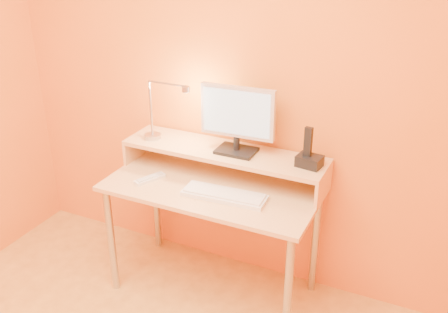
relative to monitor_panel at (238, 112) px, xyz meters
The scene contains 25 objects.
wall_back 0.22m from the monitor_panel, 116.35° to the left, with size 3.00×0.04×2.50m, color orange.
desk_leg_fl 1.08m from the monitor_panel, 146.91° to the right, with size 0.04×0.04×0.69m, color #AEAEB7.
desk_leg_fr 0.99m from the monitor_panel, 41.05° to the right, with size 0.04×0.04×0.69m, color #AEAEB7.
desk_leg_bl 1.00m from the monitor_panel, behind, with size 0.04×0.04×0.69m, color #AEAEB7.
desk_leg_br 0.91m from the monitor_panel, 10.82° to the left, with size 0.04×0.04×0.69m, color #AEAEB7.
desk_lower 0.45m from the monitor_panel, 116.35° to the right, with size 1.20×0.60×0.03m, color #E5B87B.
shelf_riser_left 0.75m from the monitor_panel, behind, with size 0.02×0.30×0.14m, color #E5B87B.
shelf_riser_right 0.61m from the monitor_panel, ahead, with size 0.02×0.30×0.14m, color #E5B87B.
desk_shelf 0.26m from the monitor_panel, behind, with size 1.20×0.30×0.03m, color #E5B87B.
monitor_foot 0.23m from the monitor_panel, 90.00° to the right, with size 0.22×0.16×0.02m, color black.
monitor_neck 0.19m from the monitor_panel, 90.00° to the right, with size 0.04×0.04×0.07m, color black.
monitor_panel is the anchor object (origin of this frame).
monitor_back 0.02m from the monitor_panel, 90.00° to the left, with size 0.38×0.01×0.25m, color black.
monitor_screen 0.02m from the monitor_panel, 90.00° to the right, with size 0.39×0.00×0.25m, color #9EC6E6.
lamp_base 0.58m from the monitor_panel, behind, with size 0.10×0.10×0.03m, color #AEAEB7.
lamp_post 0.54m from the monitor_panel, behind, with size 0.01×0.01×0.33m, color #AEAEB7.
lamp_arm 0.44m from the monitor_panel, behind, with size 0.01×0.01×0.24m, color #AEAEB7.
lamp_head 0.32m from the monitor_panel, behind, with size 0.04×0.04×0.03m, color #AEAEB7.
lamp_bulb 0.31m from the monitor_panel, behind, with size 0.03×0.03×0.00m, color #FFEAC6.
phone_dock 0.47m from the monitor_panel, ahead, with size 0.13×0.10×0.06m, color black.
phone_handset 0.42m from the monitor_panel, ahead, with size 0.04×0.03×0.16m, color black.
phone_led 0.52m from the monitor_panel, ahead, with size 0.01×0.00×0.04m, color #1719ED.
keyboard 0.46m from the monitor_panel, 81.59° to the right, with size 0.46×0.15×0.02m, color white.
mouse 0.50m from the monitor_panel, 45.55° to the right, with size 0.06×0.10×0.03m, color white.
remote_control 0.63m from the monitor_panel, 149.42° to the right, with size 0.05×0.19×0.02m, color white.
Camera 1 is at (1.13, -1.07, 2.08)m, focal length 40.80 mm.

